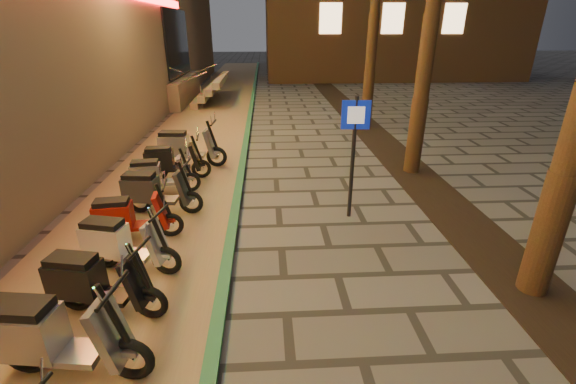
{
  "coord_description": "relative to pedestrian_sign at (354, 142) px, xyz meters",
  "views": [
    {
      "loc": [
        -0.22,
        -2.4,
        3.55
      ],
      "look_at": [
        0.09,
        3.03,
        1.2
      ],
      "focal_mm": 24.0,
      "sensor_mm": 36.0,
      "label": 1
    }
  ],
  "objects": [
    {
      "name": "scooter_10",
      "position": [
        -4.13,
        1.37,
        -1.09
      ],
      "size": [
        1.51,
        0.6,
        1.06
      ],
      "rotation": [
        0.0,
        0.0,
        0.14
      ],
      "color": "black",
      "rests_on": "ground"
    },
    {
      "name": "planting_strip",
      "position": [
        2.18,
        0.49,
        -1.55
      ],
      "size": [
        1.2,
        40.0,
        0.02
      ],
      "primitive_type": "cube",
      "color": "black",
      "rests_on": "ground"
    },
    {
      "name": "scooter_9",
      "position": [
        -3.96,
        0.38,
        -1.07
      ],
      "size": [
        1.6,
        0.59,
        1.12
      ],
      "rotation": [
        0.0,
        0.0,
        -0.09
      ],
      "color": "black",
      "rests_on": "ground"
    },
    {
      "name": "scooter_7",
      "position": [
        -3.93,
        -1.64,
        -1.08
      ],
      "size": [
        1.56,
        0.74,
        1.1
      ],
      "rotation": [
        0.0,
        0.0,
        -0.23
      ],
      "color": "black",
      "rests_on": "ground"
    },
    {
      "name": "scooter_12",
      "position": [
        -3.86,
        3.25,
        -1.0
      ],
      "size": [
        1.81,
        0.63,
        1.27
      ],
      "rotation": [
        0.0,
        0.0,
        -0.07
      ],
      "color": "black",
      "rests_on": "ground"
    },
    {
      "name": "scooter_11",
      "position": [
        -4.04,
        2.27,
        -1.07
      ],
      "size": [
        1.58,
        0.58,
        1.11
      ],
      "rotation": [
        0.0,
        0.0,
        0.1
      ],
      "color": "black",
      "rests_on": "ground"
    },
    {
      "name": "parking_strip",
      "position": [
        -4.02,
        5.49,
        -1.55
      ],
      "size": [
        3.4,
        60.0,
        0.01
      ],
      "primitive_type": "cube",
      "color": "#8C7251",
      "rests_on": "ground"
    },
    {
      "name": "scooter_5",
      "position": [
        -3.98,
        -3.64,
        -1.02
      ],
      "size": [
        1.76,
        0.7,
        1.24
      ],
      "rotation": [
        0.0,
        0.0,
        -0.13
      ],
      "color": "black",
      "rests_on": "ground"
    },
    {
      "name": "pedestrian_sign",
      "position": [
        0.0,
        0.0,
        0.0
      ],
      "size": [
        0.53,
        0.1,
        2.4
      ],
      "rotation": [
        0.0,
        0.0,
        -0.06
      ],
      "color": "black",
      "rests_on": "ground"
    },
    {
      "name": "scooter_6",
      "position": [
        -3.94,
        -2.64,
        -1.07
      ],
      "size": [
        1.58,
        0.7,
        1.11
      ],
      "rotation": [
        0.0,
        0.0,
        -0.2
      ],
      "color": "black",
      "rests_on": "ground"
    },
    {
      "name": "green_curb",
      "position": [
        -2.32,
        5.49,
        -1.51
      ],
      "size": [
        0.18,
        60.0,
        0.1
      ],
      "primitive_type": "cube",
      "color": "#25633E",
      "rests_on": "ground"
    },
    {
      "name": "scooter_8",
      "position": [
        -4.11,
        -0.71,
        -1.1
      ],
      "size": [
        1.5,
        0.58,
        1.05
      ],
      "rotation": [
        0.0,
        0.0,
        0.12
      ],
      "color": "black",
      "rests_on": "ground"
    }
  ]
}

